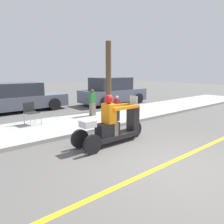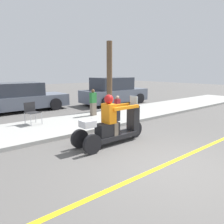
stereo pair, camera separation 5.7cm
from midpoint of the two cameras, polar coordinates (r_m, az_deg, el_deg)
ground_plane at (r=5.21m, az=13.71°, el=-13.44°), size 60.00×60.00×0.00m
lane_stripe at (r=5.26m, az=14.16°, el=-13.19°), size 24.00×0.12×0.01m
sidewalk_strip at (r=8.57m, az=-11.81°, el=-3.29°), size 28.00×2.80×0.12m
motorcycle_trike at (r=6.33m, az=0.35°, el=-3.78°), size 2.40×0.71×1.46m
spectator_with_child at (r=9.78m, az=-4.77°, el=2.39°), size 0.30×0.20×1.18m
spectator_end_of_line at (r=8.67m, az=1.59°, el=0.82°), size 0.27×0.20×1.02m
folding_chair_set_back at (r=8.72m, az=-20.12°, el=0.31°), size 0.53×0.53×0.82m
parked_car_lot_left at (r=13.96m, az=0.58°, el=5.33°), size 4.35×1.99×1.68m
parked_car_lot_far at (r=12.39m, az=-23.21°, el=3.41°), size 4.84×2.04×1.49m
tree_trunk at (r=11.08m, az=-0.53°, el=9.31°), size 0.28×0.28×3.41m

